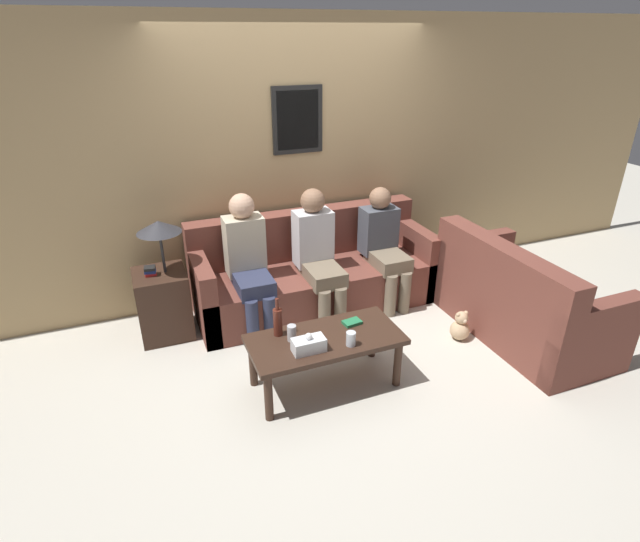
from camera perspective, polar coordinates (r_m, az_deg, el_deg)
ground_plane at (r=4.58m, az=1.56°, el=-6.38°), size 16.00×16.00×0.00m
wall_back at (r=4.87m, az=-2.66°, el=12.29°), size 9.00×0.08×2.60m
couch_main at (r=4.83m, az=-0.72°, el=-0.39°), size 2.29×0.81×0.88m
couch_side at (r=4.66m, az=21.81°, el=-3.43°), size 0.81×1.56×0.88m
coffee_table at (r=3.70m, az=0.61°, el=-8.36°), size 1.13×0.53×0.43m
side_table_with_lamp at (r=4.51m, az=-17.51°, el=-2.76°), size 0.45×0.44×1.06m
wine_bottle at (r=3.64m, az=-4.86°, el=-5.74°), size 0.07×0.07×0.30m
drinking_glass at (r=3.56m, az=3.55°, el=-7.73°), size 0.07×0.07×0.11m
book_stack at (r=3.82m, az=3.68°, el=-5.87°), size 0.15×0.11×0.02m
soda_can at (r=3.60m, az=-3.25°, el=-7.09°), size 0.07×0.07×0.12m
tissue_box at (r=3.49m, az=-1.30°, el=-8.41°), size 0.23×0.12×0.15m
person_left at (r=4.38m, az=-8.21°, el=1.42°), size 0.34×0.60×1.20m
person_middle at (r=4.51m, az=-0.26°, el=2.29°), size 0.34×0.63×1.19m
person_right at (r=4.82m, az=7.30°, el=3.24°), size 0.34×0.60×1.12m
teddy_bear at (r=4.52m, az=15.73°, el=-6.20°), size 0.17×0.17×0.27m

